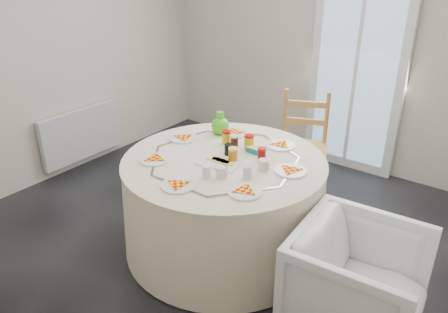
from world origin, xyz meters
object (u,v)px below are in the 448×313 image
Objects in this scene: armchair at (358,277)px; radiator at (83,134)px; wooden_chair at (302,152)px; table at (224,205)px; green_pitcher at (220,124)px.

radiator is at bearing 78.53° from armchair.
wooden_chair reaches higher than radiator.
table is 1.55× the size of wooden_chair.
green_pitcher is (1.80, 0.13, 0.49)m from radiator.
radiator is 1.87m from green_pitcher.
radiator is 1.29× the size of armchair.
radiator is 5.09× the size of green_pitcher.
green_pitcher reaches higher than armchair.
radiator is 0.63× the size of table.
green_pitcher reaches higher than radiator.
radiator is at bearing -174.86° from green_pitcher.
table is (2.12, -0.25, -0.01)m from radiator.
armchair is at bearing -19.93° from green_pitcher.
armchair is (1.06, -1.28, -0.08)m from wooden_chair.
wooden_chair is 5.21× the size of green_pitcher.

